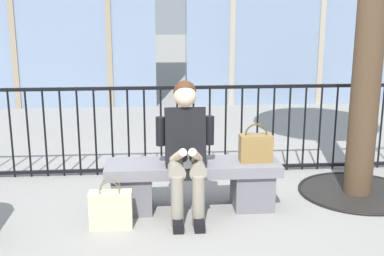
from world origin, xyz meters
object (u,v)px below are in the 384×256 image
object	(u,v)px
seated_person_with_phone	(186,145)
shopping_bag	(111,209)
stone_bench	(193,181)
handbag_on_bench	(256,147)

from	to	relation	value
seated_person_with_phone	shopping_bag	world-z (taller)	seated_person_with_phone
stone_bench	handbag_on_bench	distance (m)	0.66
seated_person_with_phone	handbag_on_bench	xyz separation A→B (m)	(0.65, 0.12, -0.07)
stone_bench	handbag_on_bench	xyz separation A→B (m)	(0.58, -0.01, 0.31)
stone_bench	seated_person_with_phone	size ratio (longest dim) A/B	1.32
stone_bench	handbag_on_bench	size ratio (longest dim) A/B	4.46
handbag_on_bench	shopping_bag	distance (m)	1.42
handbag_on_bench	shopping_bag	world-z (taller)	handbag_on_bench
seated_person_with_phone	shopping_bag	size ratio (longest dim) A/B	2.81
stone_bench	handbag_on_bench	bearing A→B (deg)	-0.99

